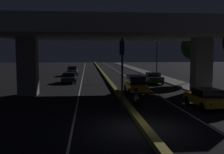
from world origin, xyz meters
TOP-DOWN VIEW (x-y plane):
  - ground_plane at (0.00, 0.00)m, footprint 200.00×200.00m
  - lane_line_left_inner at (-3.80, 35.00)m, footprint 0.12×126.00m
  - lane_line_right_inner at (3.80, 35.00)m, footprint 0.12×126.00m
  - median_divider at (0.00, 35.00)m, footprint 0.44×126.00m
  - sidewalk_right at (9.02, 28.00)m, footprint 2.67×126.00m
  - elevated_overpass at (0.00, 12.15)m, footprint 22.83×12.79m
  - traffic_light_left_of_median at (-0.62, 3.92)m, footprint 0.30×0.49m
  - street_lamp at (8.04, 28.74)m, footprint 2.78×0.32m
  - car_taxi_yellow_lead at (5.84, 4.83)m, footprint 2.09×4.11m
  - car_taxi_yellow_second at (1.93, 12.58)m, footprint 1.92×4.67m
  - car_dark_green_third at (5.78, 20.57)m, footprint 2.14×4.60m
  - car_dark_green_lead_oncoming at (-5.48, 22.40)m, footprint 1.99×4.16m
  - car_grey_second_oncoming at (-5.65, 34.04)m, footprint 1.93×4.72m
  - motorcycle_white_filtering_near at (0.86, 6.39)m, footprint 0.34×1.74m
  - roadside_tree_kerbside_mid at (11.48, 20.68)m, footprint 3.62×3.62m

SIDE VIEW (x-z plane):
  - ground_plane at x=0.00m, z-range 0.00..0.00m
  - lane_line_left_inner at x=-3.80m, z-range 0.00..0.00m
  - lane_line_right_inner at x=3.80m, z-range 0.00..0.00m
  - sidewalk_right at x=9.02m, z-range 0.00..0.13m
  - median_divider at x=0.00m, z-range 0.00..0.32m
  - motorcycle_white_filtering_near at x=0.86m, z-range -0.09..1.27m
  - car_dark_green_lead_oncoming at x=-5.48m, z-range 0.02..1.41m
  - car_dark_green_third at x=5.78m, z-range 0.01..1.46m
  - car_taxi_yellow_lead at x=5.84m, z-range 0.03..1.47m
  - car_grey_second_oncoming at x=-5.65m, z-range 0.04..1.71m
  - car_taxi_yellow_second at x=1.93m, z-range 0.03..1.81m
  - traffic_light_left_of_median at x=-0.62m, z-range 0.92..6.02m
  - street_lamp at x=8.04m, z-range 0.75..7.90m
  - roadside_tree_kerbside_mid at x=11.48m, z-range 1.51..8.20m
  - elevated_overpass at x=0.00m, z-range 2.15..10.12m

